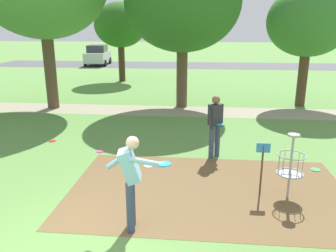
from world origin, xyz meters
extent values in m
cube|color=brown|center=(2.03, 2.47, 0.00)|extent=(6.00, 3.73, 0.01)
cylinder|color=#9E9EA3|center=(3.68, 2.30, 0.68)|extent=(0.05, 0.05, 1.35)
cylinder|color=#9E9EA3|center=(3.68, 2.30, 1.37)|extent=(0.24, 0.24, 0.04)
torus|color=#9E9EA3|center=(3.68, 2.30, 0.95)|extent=(0.58, 0.58, 0.02)
torus|color=#9E9EA3|center=(3.68, 2.30, 0.55)|extent=(0.55, 0.55, 0.03)
cylinder|color=#9E9EA3|center=(3.68, 2.30, 0.53)|extent=(0.48, 0.48, 0.02)
cylinder|color=gray|center=(3.92, 2.30, 0.75)|extent=(0.01, 0.01, 0.40)
cylinder|color=gray|center=(3.88, 2.44, 0.75)|extent=(0.01, 0.01, 0.40)
cylinder|color=gray|center=(3.76, 2.53, 0.75)|extent=(0.01, 0.01, 0.40)
cylinder|color=gray|center=(3.61, 2.53, 0.75)|extent=(0.01, 0.01, 0.40)
cylinder|color=gray|center=(3.49, 2.44, 0.75)|extent=(0.01, 0.01, 0.40)
cylinder|color=gray|center=(3.45, 2.30, 0.75)|extent=(0.01, 0.01, 0.40)
cylinder|color=gray|center=(3.49, 2.16, 0.75)|extent=(0.01, 0.01, 0.40)
cylinder|color=gray|center=(3.61, 2.08, 0.75)|extent=(0.01, 0.01, 0.40)
cylinder|color=gray|center=(3.76, 2.08, 0.75)|extent=(0.01, 0.01, 0.40)
cylinder|color=gray|center=(3.88, 2.16, 0.75)|extent=(0.01, 0.01, 0.40)
cylinder|color=#4C3823|center=(3.13, 2.40, 0.55)|extent=(0.04, 0.04, 1.10)
cube|color=#3384C6|center=(3.13, 2.40, 1.05)|extent=(0.28, 0.03, 0.20)
cylinder|color=#384260|center=(2.31, 4.58, 0.46)|extent=(0.14, 0.14, 0.92)
cylinder|color=#384260|center=(2.15, 4.43, 0.46)|extent=(0.14, 0.14, 0.92)
cube|color=#2D2D33|center=(2.23, 4.50, 1.20)|extent=(0.41, 0.41, 0.56)
sphere|color=brown|center=(2.23, 4.50, 1.60)|extent=(0.22, 0.22, 0.22)
cylinder|color=#2D2D33|center=(2.38, 4.61, 1.12)|extent=(0.18, 0.18, 0.55)
cylinder|color=#2D2D33|center=(2.10, 4.36, 1.12)|extent=(0.18, 0.18, 0.55)
cylinder|color=#1E93DB|center=(2.35, 4.37, 0.97)|extent=(0.22, 0.22, 0.02)
cylinder|color=#384260|center=(0.66, 0.99, 0.46)|extent=(0.14, 0.14, 0.92)
cylinder|color=#384260|center=(0.68, 0.77, 0.46)|extent=(0.14, 0.14, 0.92)
cube|color=#84B7D1|center=(0.67, 0.88, 1.20)|extent=(0.42, 0.40, 0.60)
sphere|color=beige|center=(0.73, 0.88, 1.60)|extent=(0.22, 0.22, 0.22)
cylinder|color=#84B7D1|center=(0.99, 0.75, 1.32)|extent=(0.59, 0.16, 0.21)
cylinder|color=#1E93DB|center=(1.27, 0.79, 1.29)|extent=(0.22, 0.22, 0.02)
cylinder|color=#84B7D1|center=(0.47, 1.02, 1.25)|extent=(0.49, 0.15, 0.37)
cylinder|color=white|center=(0.54, 3.66, 0.01)|extent=(0.23, 0.23, 0.02)
cylinder|color=green|center=(4.72, 3.83, 0.01)|extent=(0.24, 0.24, 0.02)
cylinder|color=red|center=(-2.75, 5.35, 0.01)|extent=(0.21, 0.21, 0.02)
cylinder|color=#E53D99|center=(-0.99, 4.59, 0.01)|extent=(0.21, 0.21, 0.02)
cylinder|color=brown|center=(-4.62, 9.79, 1.59)|extent=(0.49, 0.49, 3.19)
cylinder|color=#4C3823|center=(6.31, 11.29, 1.18)|extent=(0.42, 0.42, 2.35)
ellipsoid|color=#38752D|center=(6.31, 11.29, 3.66)|extent=(3.50, 3.50, 2.97)
cylinder|color=#422D1E|center=(-3.34, 17.66, 1.17)|extent=(0.41, 0.41, 2.33)
ellipsoid|color=#285B1E|center=(-3.34, 17.66, 3.56)|extent=(3.29, 3.29, 2.79)
cylinder|color=brown|center=(0.98, 10.60, 1.31)|extent=(0.47, 0.47, 2.62)
ellipsoid|color=#2D6623|center=(0.98, 10.60, 4.44)|extent=(4.86, 4.86, 4.13)
cube|color=#4C4C51|center=(0.00, 27.83, 0.00)|extent=(36.00, 6.00, 0.01)
cube|color=#B2B7BC|center=(-7.84, 27.21, 0.75)|extent=(2.17, 4.35, 0.90)
cube|color=#2D333D|center=(-7.84, 27.21, 1.52)|extent=(1.77, 2.32, 0.64)
cylinder|color=black|center=(-8.85, 28.43, 0.30)|extent=(0.23, 0.61, 0.60)
cylinder|color=black|center=(-7.06, 28.59, 0.30)|extent=(0.23, 0.61, 0.60)
cylinder|color=black|center=(-8.62, 25.83, 0.30)|extent=(0.23, 0.61, 0.60)
cylinder|color=black|center=(-6.83, 26.00, 0.30)|extent=(0.23, 0.61, 0.60)
cube|color=gray|center=(0.00, 9.68, 0.00)|extent=(40.00, 1.84, 0.00)
camera|label=1|loc=(1.82, -4.31, 3.42)|focal=36.38mm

